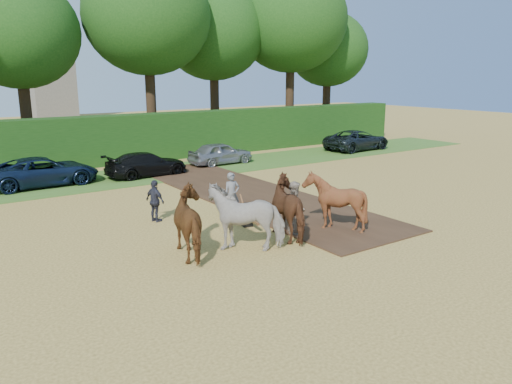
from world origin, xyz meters
TOP-DOWN VIEW (x-y plane):
  - ground at (0.00, 0.00)m, footprint 120.00×120.00m
  - earth_strip at (1.50, 7.00)m, footprint 4.50×17.00m
  - grass_verge at (0.00, 14.00)m, footprint 50.00×5.00m
  - hedgerow at (0.00, 18.50)m, footprint 46.00×1.60m
  - spectator_near at (-0.37, 1.27)m, footprint 1.04×1.12m
  - spectator_far at (-3.86, 5.31)m, footprint 0.66×1.02m
  - plough_team at (-1.62, 1.06)m, footprint 7.14×4.97m
  - parked_cars at (1.45, 14.12)m, footprint 37.06×3.04m
  - treeline at (-1.69, 21.69)m, footprint 48.70×10.60m
  - church at (4.00, 55.00)m, footprint 5.20×5.20m

SIDE VIEW (x-z plane):
  - ground at x=0.00m, z-range 0.00..0.00m
  - grass_verge at x=0.00m, z-range 0.00..0.03m
  - earth_strip at x=1.50m, z-range 0.00..0.05m
  - parked_cars at x=1.45m, z-range -0.03..1.44m
  - spectator_far at x=-3.86m, z-range 0.00..1.61m
  - spectator_near at x=-0.37m, z-range 0.00..1.85m
  - plough_team at x=-1.62m, z-range -0.01..2.08m
  - hedgerow at x=0.00m, z-range 0.00..3.00m
  - treeline at x=-1.69m, z-range 1.87..16.07m
  - church at x=4.00m, z-range 0.23..27.23m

